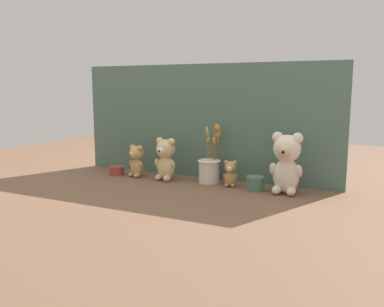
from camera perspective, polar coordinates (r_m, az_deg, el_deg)
The scene contains 9 objects.
ground_plane at distance 2.24m, azimuth -0.22°, elevation -4.17°, with size 4.00×4.00×0.00m, color brown.
backdrop_wall at distance 2.34m, azimuth 1.59°, elevation 4.49°, with size 1.58×0.02×0.65m.
teddy_bear_large at distance 2.05m, azimuth 13.11°, elevation -1.15°, with size 0.16×0.16×0.31m.
teddy_bear_medium at distance 2.29m, azimuth -3.75°, elevation -0.66°, with size 0.13×0.12×0.24m.
teddy_bear_small at distance 2.40m, azimuth -7.82°, elevation -0.93°, with size 0.11×0.10×0.19m.
teddy_bear_tiny at distance 2.16m, azimuth 5.40°, elevation -2.72°, with size 0.08×0.07×0.14m.
flower_vase at distance 2.24m, azimuth 2.47°, elevation -1.95°, with size 0.13×0.16×0.33m.
decorative_tin_tall at distance 2.49m, azimuth -10.53°, elevation -2.34°, with size 0.09×0.09×0.05m.
decorative_tin_short at distance 2.10m, azimuth 8.84°, elevation -4.17°, with size 0.09×0.09×0.07m.
Camera 1 is at (0.96, -1.95, 0.52)m, focal length 38.00 mm.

